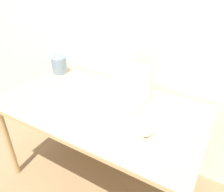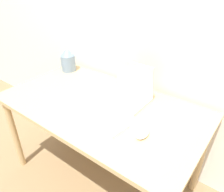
{
  "view_description": "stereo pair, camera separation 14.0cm",
  "coord_description": "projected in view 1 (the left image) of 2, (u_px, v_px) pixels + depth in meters",
  "views": [
    {
      "loc": [
        0.71,
        -0.64,
        1.54
      ],
      "look_at": [
        0.1,
        0.4,
        0.82
      ],
      "focal_mm": 35.0,
      "sensor_mm": 36.0,
      "label": 1
    },
    {
      "loc": [
        0.83,
        -0.56,
        1.54
      ],
      "look_at": [
        0.1,
        0.4,
        0.82
      ],
      "focal_mm": 35.0,
      "sensor_mm": 36.0,
      "label": 2
    }
  ],
  "objects": [
    {
      "name": "laptop",
      "position": [
        126.0,
        91.0,
        1.54
      ],
      "size": [
        0.3,
        0.25,
        0.27
      ],
      "color": "silver",
      "rests_on": "desk"
    },
    {
      "name": "wall_back",
      "position": [
        133.0,
        13.0,
        1.56
      ],
      "size": [
        6.0,
        0.05,
        2.5
      ],
      "color": "white",
      "rests_on": "ground_plane"
    },
    {
      "name": "keyboard",
      "position": [
        98.0,
        118.0,
        1.35
      ],
      "size": [
        0.43,
        0.2,
        0.02
      ],
      "color": "white",
      "rests_on": "desk"
    },
    {
      "name": "mouse",
      "position": [
        148.0,
        131.0,
        1.23
      ],
      "size": [
        0.06,
        0.1,
        0.03
      ],
      "color": "white",
      "rests_on": "desk"
    },
    {
      "name": "vase",
      "position": [
        59.0,
        62.0,
        1.9
      ],
      "size": [
        0.13,
        0.13,
        0.21
      ],
      "color": "slate",
      "rests_on": "desk"
    },
    {
      "name": "desk",
      "position": [
        100.0,
        114.0,
        1.53
      ],
      "size": [
        1.42,
        0.79,
        0.72
      ],
      "color": "tan",
      "rests_on": "ground_plane"
    }
  ]
}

